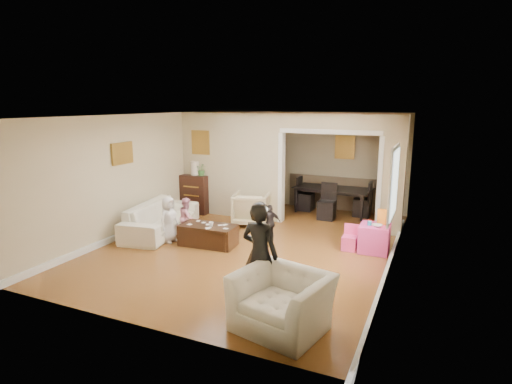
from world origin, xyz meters
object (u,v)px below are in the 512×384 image
at_px(armchair_front, 282,302).
at_px(dresser, 196,194).
at_px(play_table, 374,238).
at_px(child_kneel_b, 187,217).
at_px(cyan_cup, 370,223).
at_px(child_toddler, 270,223).
at_px(coffee_cup, 211,224).
at_px(adult_person, 260,254).
at_px(dining_table, 333,200).
at_px(child_kneel_a, 169,220).
at_px(sofa, 161,218).
at_px(armchair_back, 251,209).
at_px(table_lamp, 195,168).
at_px(coffee_table, 208,235).

distance_m(armchair_front, dresser, 6.04).
distance_m(play_table, child_kneel_b, 3.89).
bearing_deg(cyan_cup, child_toddler, -175.02).
height_order(coffee_cup, adult_person, adult_person).
relative_size(dining_table, adult_person, 1.27).
height_order(dresser, child_kneel_a, dresser).
distance_m(sofa, armchair_back, 2.10).
bearing_deg(armchair_front, child_toddler, 127.28).
bearing_deg(table_lamp, coffee_table, -52.69).
xyz_separation_m(armchair_front, dresser, (-4.06, 4.47, 0.14)).
height_order(coffee_cup, child_toddler, child_toddler).
xyz_separation_m(play_table, dining_table, (-1.42, 2.52, 0.07)).
bearing_deg(child_kneel_a, armchair_back, -23.30).
height_order(cyan_cup, adult_person, adult_person).
relative_size(armchair_front, adult_person, 0.74).
bearing_deg(table_lamp, adult_person, -48.43).
height_order(cyan_cup, dining_table, dining_table).
bearing_deg(adult_person, table_lamp, -40.83).
bearing_deg(child_kneel_b, armchair_back, -56.36).
bearing_deg(child_toddler, child_kneel_a, -18.76).
distance_m(adult_person, child_toddler, 2.85).
bearing_deg(armchair_back, armchair_front, 105.56).
height_order(dresser, coffee_cup, dresser).
bearing_deg(dresser, coffee_cup, -51.66).
height_order(armchair_front, cyan_cup, armchair_front).
distance_m(armchair_back, coffee_table, 1.72).
height_order(armchair_front, child_toddler, child_toddler).
bearing_deg(coffee_cup, child_toddler, 40.10).
bearing_deg(armchair_front, play_table, 91.66).
bearing_deg(adult_person, armchair_back, -56.27).
distance_m(sofa, adult_person, 4.07).
height_order(sofa, adult_person, adult_person).
bearing_deg(coffee_cup, sofa, 165.87).
height_order(armchair_back, adult_person, adult_person).
height_order(sofa, play_table, sofa).
bearing_deg(play_table, cyan_cup, -153.43).
relative_size(cyan_cup, child_toddler, 0.10).
xyz_separation_m(coffee_table, coffee_cup, (0.10, -0.05, 0.25)).
relative_size(coffee_table, child_kneel_b, 1.31).
distance_m(coffee_table, coffee_cup, 0.28).
bearing_deg(armchair_back, child_kneel_b, 44.09).
xyz_separation_m(play_table, child_toddler, (-2.08, -0.22, 0.12)).
relative_size(table_lamp, coffee_table, 0.32).
distance_m(coffee_table, play_table, 3.28).
height_order(play_table, child_kneel_b, child_kneel_b).
bearing_deg(table_lamp, coffee_cup, -51.66).
bearing_deg(sofa, adult_person, -133.55).
height_order(dresser, table_lamp, table_lamp).
bearing_deg(child_kneel_b, coffee_table, -137.31).
relative_size(sofa, coffee_cup, 24.00).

